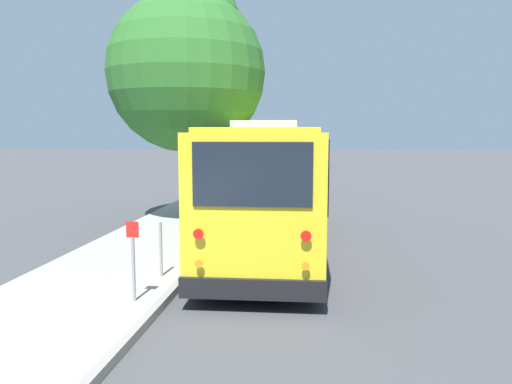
{
  "coord_description": "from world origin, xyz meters",
  "views": [
    {
      "loc": [
        -12.97,
        -0.89,
        3.09
      ],
      "look_at": [
        2.02,
        0.93,
        1.3
      ],
      "focal_mm": 35.0,
      "sensor_mm": 36.0,
      "label": 1
    }
  ],
  "objects_px": {
    "parked_sedan_navy": "(290,172)",
    "parked_sedan_silver": "(301,157)",
    "sign_post_far": "(161,249)",
    "shuttle_bus": "(271,181)",
    "sign_post_near": "(133,260)",
    "parked_sedan_black": "(284,183)",
    "parked_sedan_gray": "(301,160)",
    "parked_sedan_maroon": "(294,165)",
    "street_tree": "(187,62)"
  },
  "relations": [
    {
      "from": "parked_sedan_navy",
      "to": "parked_sedan_silver",
      "type": "height_order",
      "value": "parked_sedan_navy"
    },
    {
      "from": "parked_sedan_navy",
      "to": "sign_post_far",
      "type": "relative_size",
      "value": 4.01
    },
    {
      "from": "shuttle_bus",
      "to": "sign_post_near",
      "type": "relative_size",
      "value": 7.54
    },
    {
      "from": "shuttle_bus",
      "to": "parked_sedan_silver",
      "type": "height_order",
      "value": "shuttle_bus"
    },
    {
      "from": "parked_sedan_navy",
      "to": "sign_post_far",
      "type": "bearing_deg",
      "value": 178.39
    },
    {
      "from": "parked_sedan_black",
      "to": "parked_sedan_gray",
      "type": "bearing_deg",
      "value": 2.5
    },
    {
      "from": "parked_sedan_maroon",
      "to": "street_tree",
      "type": "relative_size",
      "value": 0.55
    },
    {
      "from": "shuttle_bus",
      "to": "parked_sedan_black",
      "type": "bearing_deg",
      "value": 0.02
    },
    {
      "from": "parked_sedan_navy",
      "to": "sign_post_near",
      "type": "height_order",
      "value": "sign_post_near"
    },
    {
      "from": "parked_sedan_silver",
      "to": "sign_post_near",
      "type": "bearing_deg",
      "value": 175.21
    },
    {
      "from": "parked_sedan_silver",
      "to": "sign_post_near",
      "type": "distance_m",
      "value": 43.57
    },
    {
      "from": "street_tree",
      "to": "sign_post_far",
      "type": "bearing_deg",
      "value": -170.28
    },
    {
      "from": "sign_post_near",
      "to": "shuttle_bus",
      "type": "bearing_deg",
      "value": -20.39
    },
    {
      "from": "street_tree",
      "to": "sign_post_far",
      "type": "height_order",
      "value": "street_tree"
    },
    {
      "from": "sign_post_near",
      "to": "parked_sedan_maroon",
      "type": "bearing_deg",
      "value": -2.65
    },
    {
      "from": "parked_sedan_silver",
      "to": "sign_post_far",
      "type": "distance_m",
      "value": 42.01
    },
    {
      "from": "street_tree",
      "to": "parked_sedan_silver",
      "type": "bearing_deg",
      "value": -4.57
    },
    {
      "from": "parked_sedan_maroon",
      "to": "sign_post_far",
      "type": "xyz_separation_m",
      "value": [
        -29.21,
        1.42,
        0.1
      ]
    },
    {
      "from": "shuttle_bus",
      "to": "parked_sedan_gray",
      "type": "bearing_deg",
      "value": -1.47
    },
    {
      "from": "parked_sedan_navy",
      "to": "parked_sedan_silver",
      "type": "distance_m",
      "value": 19.64
    },
    {
      "from": "parked_sedan_black",
      "to": "parked_sedan_silver",
      "type": "height_order",
      "value": "parked_sedan_black"
    },
    {
      "from": "parked_sedan_black",
      "to": "shuttle_bus",
      "type": "bearing_deg",
      "value": -175.21
    },
    {
      "from": "shuttle_bus",
      "to": "parked_sedan_navy",
      "type": "relative_size",
      "value": 2.37
    },
    {
      "from": "parked_sedan_black",
      "to": "parked_sedan_navy",
      "type": "height_order",
      "value": "parked_sedan_black"
    },
    {
      "from": "parked_sedan_navy",
      "to": "sign_post_near",
      "type": "relative_size",
      "value": 3.18
    },
    {
      "from": "shuttle_bus",
      "to": "sign_post_far",
      "type": "height_order",
      "value": "shuttle_bus"
    },
    {
      "from": "parked_sedan_black",
      "to": "parked_sedan_gray",
      "type": "height_order",
      "value": "parked_sedan_black"
    },
    {
      "from": "street_tree",
      "to": "sign_post_near",
      "type": "height_order",
      "value": "street_tree"
    },
    {
      "from": "parked_sedan_maroon",
      "to": "street_tree",
      "type": "bearing_deg",
      "value": 169.79
    },
    {
      "from": "shuttle_bus",
      "to": "parked_sedan_black",
      "type": "relative_size",
      "value": 2.26
    },
    {
      "from": "shuttle_bus",
      "to": "parked_sedan_gray",
      "type": "xyz_separation_m",
      "value": [
        32.08,
        0.16,
        -1.18
      ]
    },
    {
      "from": "shuttle_bus",
      "to": "street_tree",
      "type": "height_order",
      "value": "street_tree"
    },
    {
      "from": "shuttle_bus",
      "to": "street_tree",
      "type": "distance_m",
      "value": 5.85
    },
    {
      "from": "sign_post_far",
      "to": "parked_sedan_gray",
      "type": "bearing_deg",
      "value": -2.85
    },
    {
      "from": "parked_sedan_gray",
      "to": "sign_post_near",
      "type": "distance_m",
      "value": 37.33
    },
    {
      "from": "shuttle_bus",
      "to": "parked_sedan_maroon",
      "type": "relative_size",
      "value": 2.32
    },
    {
      "from": "parked_sedan_black",
      "to": "sign_post_near",
      "type": "distance_m",
      "value": 16.52
    },
    {
      "from": "sign_post_far",
      "to": "parked_sedan_navy",
      "type": "bearing_deg",
      "value": -3.77
    },
    {
      "from": "parked_sedan_black",
      "to": "sign_post_far",
      "type": "bearing_deg",
      "value": 176.93
    },
    {
      "from": "parked_sedan_gray",
      "to": "sign_post_near",
      "type": "bearing_deg",
      "value": 175.45
    },
    {
      "from": "parked_sedan_maroon",
      "to": "parked_sedan_gray",
      "type": "height_order",
      "value": "parked_sedan_gray"
    },
    {
      "from": "parked_sedan_gray",
      "to": "sign_post_far",
      "type": "bearing_deg",
      "value": 175.33
    },
    {
      "from": "parked_sedan_gray",
      "to": "parked_sedan_silver",
      "type": "relative_size",
      "value": 0.89
    },
    {
      "from": "sign_post_far",
      "to": "shuttle_bus",
      "type": "bearing_deg",
      "value": -27.91
    },
    {
      "from": "parked_sedan_maroon",
      "to": "street_tree",
      "type": "distance_m",
      "value": 22.89
    },
    {
      "from": "parked_sedan_black",
      "to": "parked_sedan_maroon",
      "type": "bearing_deg",
      "value": 3.69
    },
    {
      "from": "parked_sedan_gray",
      "to": "shuttle_bus",
      "type": "bearing_deg",
      "value": 178.46
    },
    {
      "from": "parked_sedan_navy",
      "to": "parked_sedan_gray",
      "type": "height_order",
      "value": "parked_sedan_gray"
    },
    {
      "from": "shuttle_bus",
      "to": "sign_post_far",
      "type": "xyz_separation_m",
      "value": [
        -3.66,
        1.94,
        -1.08
      ]
    },
    {
      "from": "parked_sedan_silver",
      "to": "sign_post_far",
      "type": "height_order",
      "value": "parked_sedan_silver"
    }
  ]
}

